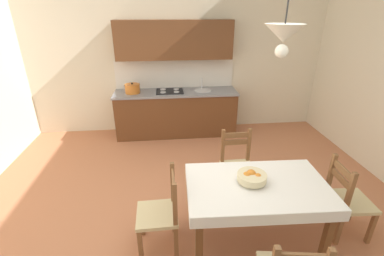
% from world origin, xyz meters
% --- Properties ---
extents(ground_plane, '(6.43, 6.16, 0.10)m').
position_xyz_m(ground_plane, '(0.00, 0.00, -0.05)').
color(ground_plane, '#B7704C').
extents(wall_back, '(6.43, 0.12, 4.22)m').
position_xyz_m(wall_back, '(0.00, 2.84, 2.11)').
color(wall_back, beige).
rests_on(wall_back, ground_plane).
extents(kitchen_cabinetry, '(2.39, 0.63, 2.20)m').
position_xyz_m(kitchen_cabinetry, '(-0.08, 2.51, 0.86)').
color(kitchen_cabinetry, brown).
rests_on(kitchen_cabinetry, ground_plane).
extents(dining_table, '(1.47, 0.94, 0.75)m').
position_xyz_m(dining_table, '(0.61, -0.44, 0.62)').
color(dining_table, brown).
rests_on(dining_table, ground_plane).
extents(dining_chair_window_side, '(0.44, 0.44, 0.93)m').
position_xyz_m(dining_chair_window_side, '(1.67, -0.42, 0.44)').
color(dining_chair_window_side, '#D1BC89').
rests_on(dining_chair_window_side, ground_plane).
extents(dining_chair_tv_side, '(0.43, 0.43, 0.93)m').
position_xyz_m(dining_chair_tv_side, '(-0.38, -0.41, 0.44)').
color(dining_chair_tv_side, '#D1BC89').
rests_on(dining_chair_tv_side, ground_plane).
extents(dining_chair_kitchen_side, '(0.42, 0.42, 0.93)m').
position_xyz_m(dining_chair_kitchen_side, '(0.64, 0.39, 0.44)').
color(dining_chair_kitchen_side, '#D1BC89').
rests_on(dining_chair_kitchen_side, ground_plane).
extents(fruit_bowl, '(0.30, 0.30, 0.12)m').
position_xyz_m(fruit_bowl, '(0.56, -0.39, 0.81)').
color(fruit_bowl, beige).
rests_on(fruit_bowl, dining_table).
extents(pendant_lamp, '(0.32, 0.32, 0.81)m').
position_xyz_m(pendant_lamp, '(0.67, -0.44, 2.20)').
color(pendant_lamp, black).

